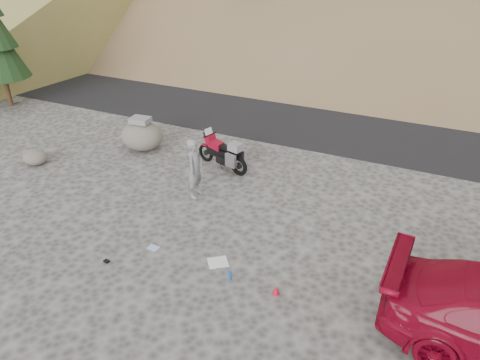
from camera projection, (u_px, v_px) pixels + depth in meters
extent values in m
plane|color=#403E3B|center=(174.00, 217.00, 12.39)|extent=(140.00, 140.00, 0.00)
cube|color=black|center=(289.00, 110.00, 19.54)|extent=(120.00, 7.00, 0.05)
cylinder|color=#392115|center=(7.00, 88.00, 19.67)|extent=(0.18, 0.18, 1.54)
torus|color=black|center=(206.00, 153.00, 15.18)|extent=(0.61, 0.28, 0.61)
cylinder|color=black|center=(206.00, 153.00, 15.18)|extent=(0.19, 0.10, 0.18)
torus|color=black|center=(239.00, 166.00, 14.36)|extent=(0.65, 0.30, 0.64)
cylinder|color=black|center=(239.00, 166.00, 14.36)|extent=(0.21, 0.13, 0.20)
cylinder|color=black|center=(207.00, 144.00, 14.97)|extent=(0.35, 0.15, 0.74)
cylinder|color=black|center=(210.00, 135.00, 14.73)|extent=(0.20, 0.56, 0.04)
cube|color=black|center=(221.00, 153.00, 14.69)|extent=(1.12, 0.52, 0.28)
cube|color=black|center=(223.00, 159.00, 14.72)|extent=(0.47, 0.38, 0.26)
cube|color=maroon|center=(216.00, 145.00, 14.70)|extent=(0.54, 0.40, 0.29)
cube|color=maroon|center=(210.00, 139.00, 14.79)|extent=(0.35, 0.38, 0.32)
cube|color=silver|center=(209.00, 132.00, 14.71)|extent=(0.18, 0.29, 0.23)
cube|color=black|center=(226.00, 148.00, 14.43)|extent=(0.54, 0.34, 0.11)
cube|color=black|center=(235.00, 152.00, 14.25)|extent=(0.35, 0.25, 0.09)
cube|color=#B9B9BE|center=(231.00, 161.00, 14.16)|extent=(0.38, 0.21, 0.41)
cube|color=#B9B9BE|center=(241.00, 155.00, 14.47)|extent=(0.38, 0.21, 0.41)
cube|color=gray|center=(235.00, 147.00, 14.15)|extent=(0.46, 0.41, 0.24)
cube|color=maroon|center=(206.00, 145.00, 15.05)|extent=(0.30, 0.18, 0.04)
cylinder|color=black|center=(221.00, 166.00, 14.66)|extent=(0.07, 0.19, 0.33)
cylinder|color=#B9B9BE|center=(232.00, 164.00, 14.35)|extent=(0.43, 0.20, 0.12)
imported|color=gray|center=(196.00, 195.00, 13.40)|extent=(0.45, 0.65, 1.74)
ellipsoid|color=#5E5A51|center=(142.00, 136.00, 15.93)|extent=(1.62, 1.43, 0.97)
cube|color=gray|center=(140.00, 120.00, 15.65)|extent=(0.69, 0.56, 0.18)
ellipsoid|color=#5E5A51|center=(35.00, 157.00, 15.04)|extent=(0.97, 0.92, 0.48)
cube|color=white|center=(218.00, 262.00, 10.74)|extent=(0.61, 0.60, 0.02)
cylinder|color=#1C54AB|center=(230.00, 275.00, 10.19)|extent=(0.10, 0.10, 0.21)
cone|color=red|center=(276.00, 290.00, 9.79)|extent=(0.17, 0.17, 0.20)
cube|color=black|center=(107.00, 261.00, 10.76)|extent=(0.15, 0.12, 0.04)
cube|color=#9AB8EE|center=(153.00, 248.00, 11.22)|extent=(0.29, 0.22, 0.01)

